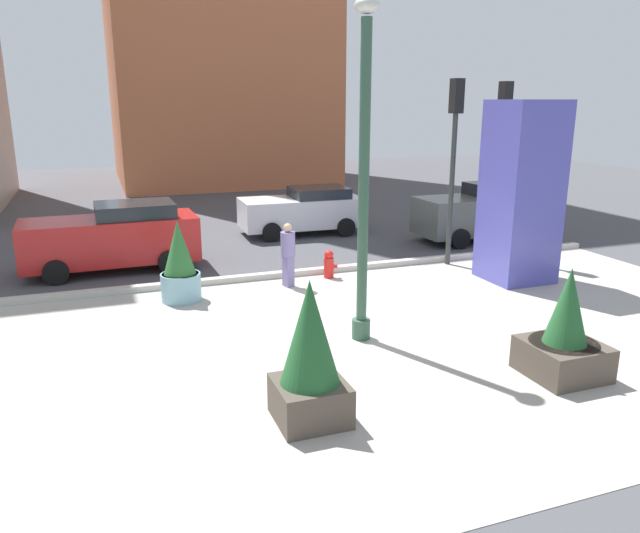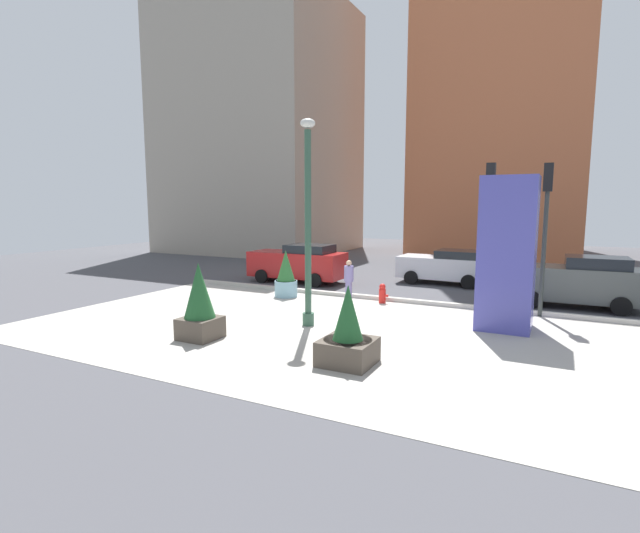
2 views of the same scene
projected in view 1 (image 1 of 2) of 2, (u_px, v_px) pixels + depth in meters
ground_plane at (298, 267)px, 17.09m from camera, size 60.00×60.00×0.00m
plaza_pavement at (395, 344)px, 11.65m from camera, size 18.00×10.00×0.02m
curb_strip at (308, 272)px, 16.27m from camera, size 18.00×0.24×0.16m
lamp_post at (364, 184)px, 11.13m from camera, size 0.44×0.44×6.20m
art_pillar_blue at (521, 193)px, 15.28m from camera, size 1.54×1.54×4.53m
potted_plant_curbside at (310, 357)px, 8.61m from camera, size 1.01×1.01×2.14m
potted_plant_near_left at (565, 336)px, 10.13m from camera, size 1.21×1.21×1.89m
potted_plant_by_pillar at (180, 266)px, 13.95m from camera, size 0.92×0.92×1.90m
fire_hydrant at (329, 264)px, 15.90m from camera, size 0.36×0.26×0.75m
traffic_light_far_side at (454, 143)px, 16.46m from camera, size 0.28×0.42×5.07m
traffic_light_corner at (502, 142)px, 17.26m from camera, size 0.28×0.42×5.03m
car_intersection at (114, 237)px, 16.51m from camera, size 4.61×2.12×1.83m
car_curb_west at (483, 212)px, 20.22m from camera, size 4.50×2.02×1.87m
car_far_lane at (304, 210)px, 21.17m from camera, size 4.26×2.17×1.61m
pedestrian_on_sidewalk at (288, 252)px, 15.02m from camera, size 0.43×0.43×1.61m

